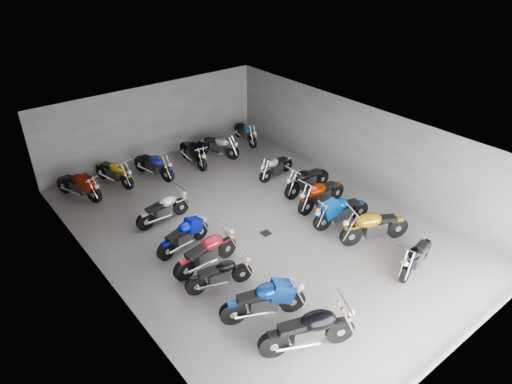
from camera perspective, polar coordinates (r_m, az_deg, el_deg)
ground at (r=15.39m, az=0.05°, el=-4.34°), size 14.00×14.00×0.00m
wall_back at (r=19.98m, az=-12.72°, el=8.52°), size 10.00×0.10×3.20m
wall_left at (r=12.54m, az=-18.21°, el=-6.14°), size 0.10×14.00×3.20m
wall_right at (r=17.77m, az=12.82°, el=5.75°), size 0.10×14.00×3.20m
ceiling at (r=13.82m, az=0.05°, el=6.74°), size 10.00×14.00×0.04m
drain_grate at (r=15.06m, az=1.24°, el=-5.16°), size 0.32×0.32×0.01m
motorcycle_left_a at (r=11.17m, az=6.63°, el=-16.81°), size 2.25×1.11×1.05m
motorcycle_left_b at (r=11.85m, az=1.04°, el=-13.40°), size 2.15×1.01×1.00m
motorcycle_left_c at (r=12.77m, az=-4.54°, el=-10.18°), size 1.89×0.65×0.85m
motorcycle_left_d at (r=13.45m, az=-6.20°, el=-7.53°), size 2.21×0.47×0.97m
motorcycle_left_e at (r=14.31m, az=-9.02°, el=-5.39°), size 2.00×0.54×0.88m
motorcycle_left_f at (r=15.72m, az=-11.48°, el=-2.09°), size 2.02×0.42×0.89m
motorcycle_right_a at (r=14.09m, az=19.41°, el=-7.60°), size 1.99×0.58×0.88m
motorcycle_right_b at (r=14.87m, az=14.54°, el=-4.16°), size 2.24×1.04×1.04m
motorcycle_right_c at (r=15.48m, az=10.56°, el=-2.35°), size 2.19×0.59×0.97m
motorcycle_right_d at (r=16.31m, az=8.14°, el=-0.27°), size 2.25×0.45×0.99m
motorcycle_right_e at (r=17.18m, az=6.37°, el=1.48°), size 2.20×0.43×0.97m
motorcycle_right_f at (r=18.26m, az=2.49°, el=3.22°), size 1.91×0.47×0.84m
motorcycle_back_a at (r=17.97m, az=-21.27°, el=0.77°), size 1.00×2.03×0.95m
motorcycle_back_b at (r=18.50m, az=-17.28°, el=2.37°), size 0.73×2.10×0.94m
motorcycle_back_c at (r=18.66m, az=-12.63°, el=3.32°), size 0.72×2.14×0.96m
motorcycle_back_d at (r=19.40m, az=-7.86°, el=4.89°), size 0.48×2.23×0.98m
motorcycle_back_e at (r=20.02m, az=-4.73°, el=5.79°), size 1.00×1.96×0.92m
motorcycle_back_f at (r=21.33m, az=-1.30°, el=7.46°), size 0.56×2.07×0.92m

